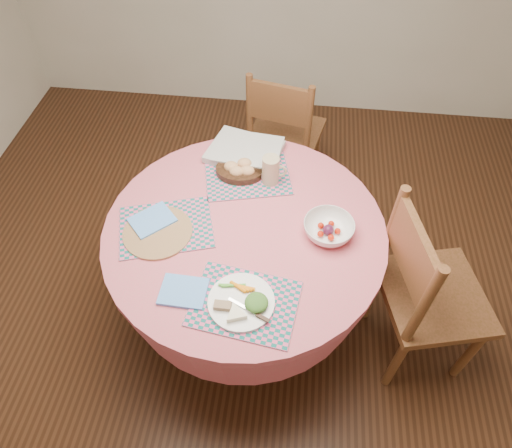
% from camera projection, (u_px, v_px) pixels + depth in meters
% --- Properties ---
extents(ground, '(4.00, 4.00, 0.00)m').
position_uv_depth(ground, '(247.00, 312.00, 2.56)').
color(ground, '#331C0F').
rests_on(ground, ground).
extents(room_envelope, '(4.01, 4.01, 2.71)m').
position_uv_depth(room_envelope, '(238.00, 4.00, 1.25)').
color(room_envelope, silver).
rests_on(room_envelope, ground).
extents(dining_table, '(1.24, 1.24, 0.75)m').
position_uv_depth(dining_table, '(245.00, 254.00, 2.14)').
color(dining_table, '#CC5F6A').
rests_on(dining_table, ground).
extents(chair_right, '(0.55, 0.56, 1.01)m').
position_uv_depth(chair_right, '(424.00, 292.00, 2.04)').
color(chair_right, brown).
rests_on(chair_right, ground).
extents(chair_back, '(0.51, 0.49, 0.93)m').
position_uv_depth(chair_back, '(284.00, 132.00, 2.83)').
color(chair_back, brown).
rests_on(chair_back, ground).
extents(placemat_front, '(0.44, 0.35, 0.01)m').
position_uv_depth(placemat_front, '(245.00, 303.00, 1.74)').
color(placemat_front, '#11645E').
rests_on(placemat_front, dining_table).
extents(placemat_left, '(0.47, 0.40, 0.01)m').
position_uv_depth(placemat_left, '(166.00, 227.00, 1.99)').
color(placemat_left, '#11645E').
rests_on(placemat_left, dining_table).
extents(placemat_back, '(0.46, 0.39, 0.01)m').
position_uv_depth(placemat_back, '(247.00, 176.00, 2.19)').
color(placemat_back, '#11645E').
rests_on(placemat_back, dining_table).
extents(wicker_trivet, '(0.30, 0.30, 0.01)m').
position_uv_depth(wicker_trivet, '(158.00, 232.00, 1.97)').
color(wicker_trivet, brown).
rests_on(wicker_trivet, dining_table).
extents(napkin_near, '(0.18, 0.15, 0.01)m').
position_uv_depth(napkin_near, '(184.00, 291.00, 1.77)').
color(napkin_near, '#5D9BF1').
rests_on(napkin_near, dining_table).
extents(napkin_far, '(0.23, 0.23, 0.01)m').
position_uv_depth(napkin_far, '(152.00, 220.00, 2.00)').
color(napkin_far, '#5D9BF1').
rests_on(napkin_far, placemat_left).
extents(dinner_plate, '(0.26, 0.26, 0.05)m').
position_uv_depth(dinner_plate, '(243.00, 302.00, 1.72)').
color(dinner_plate, white).
rests_on(dinner_plate, placemat_front).
extents(bread_bowl, '(0.23, 0.23, 0.08)m').
position_uv_depth(bread_bowl, '(240.00, 169.00, 2.18)').
color(bread_bowl, black).
rests_on(bread_bowl, placemat_back).
extents(latte_mug, '(0.12, 0.08, 0.14)m').
position_uv_depth(latte_mug, '(271.00, 170.00, 2.11)').
color(latte_mug, tan).
rests_on(latte_mug, placemat_back).
extents(fruit_bowl, '(0.22, 0.22, 0.07)m').
position_uv_depth(fruit_bowl, '(329.00, 229.00, 1.94)').
color(fruit_bowl, white).
rests_on(fruit_bowl, dining_table).
extents(newspaper_stack, '(0.40, 0.35, 0.04)m').
position_uv_depth(newspaper_stack, '(245.00, 151.00, 2.27)').
color(newspaper_stack, silver).
rests_on(newspaper_stack, dining_table).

